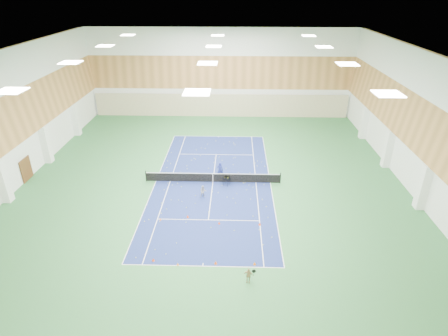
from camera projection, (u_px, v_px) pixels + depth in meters
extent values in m
plane|color=#2E6C38|center=(213.00, 182.00, 35.80)|extent=(40.00, 40.00, 0.00)
cube|color=navy|center=(213.00, 182.00, 35.79)|extent=(10.97, 23.77, 0.01)
cube|color=#C6B793|center=(221.00, 105.00, 52.78)|extent=(35.40, 0.16, 3.20)
cube|color=#593319|center=(26.00, 169.00, 35.80)|extent=(0.08, 1.80, 2.20)
imported|color=navy|center=(220.00, 170.00, 36.14)|extent=(0.72, 0.58, 1.73)
imported|color=gray|center=(203.00, 191.00, 33.06)|extent=(0.60, 0.49, 1.13)
imported|color=tan|center=(248.00, 275.00, 23.61)|extent=(0.67, 0.37, 1.08)
cone|color=#F15A0C|center=(160.00, 219.00, 30.01)|extent=(0.18, 0.18, 0.19)
cone|color=#FB440D|center=(188.00, 216.00, 30.34)|extent=(0.20, 0.20, 0.22)
cone|color=#F03D0C|center=(219.00, 223.00, 29.52)|extent=(0.20, 0.20, 0.22)
cone|color=#FF410D|center=(260.00, 224.00, 29.38)|extent=(0.21, 0.21, 0.24)
cone|color=#FD460D|center=(153.00, 260.00, 25.58)|extent=(0.21, 0.21, 0.24)
cone|color=orange|center=(178.00, 264.00, 25.21)|extent=(0.18, 0.18, 0.19)
cone|color=#F7570D|center=(216.00, 262.00, 25.32)|extent=(0.22, 0.22, 0.25)
cone|color=orange|center=(255.00, 263.00, 25.25)|extent=(0.21, 0.21, 0.23)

